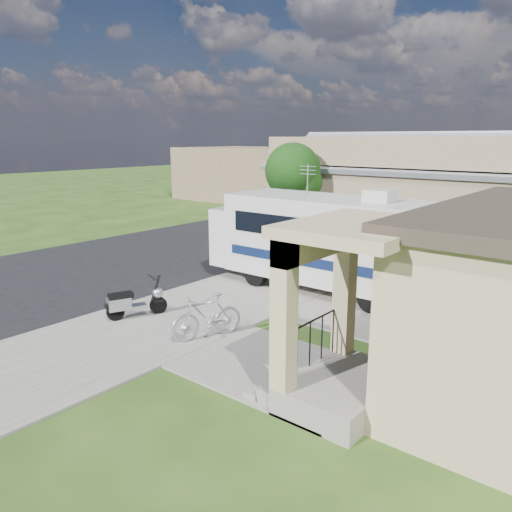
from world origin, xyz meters
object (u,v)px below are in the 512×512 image
Objects in this scene: motorhome at (325,239)px; scooter at (132,302)px; van at (353,201)px; shrub at (445,293)px; bicycle at (207,319)px; garden_hose at (317,365)px; pickup_truck at (293,215)px.

motorhome is 4.78× the size of scooter.
van is at bearing 115.07° from motorhome.
shrub is 1.53× the size of bicycle.
garden_hose is (-1.70, -2.55, -1.31)m from shrub.
bicycle is 0.32× the size of van.
pickup_truck is at bearing 137.91° from shrub.
motorhome reaches higher than pickup_truck.
van reaches higher than pickup_truck.
shrub reaches higher than garden_hose.
pickup_truck is (-6.90, 13.30, 0.27)m from bicycle.
bicycle reaches higher than garden_hose.
pickup_truck reaches higher than bicycle.
pickup_truck is 7.29m from van.
bicycle is (-0.01, -5.24, -1.14)m from motorhome.
pickup_truck is 14.80× the size of garden_hose.
scooter is 14.26m from pickup_truck.
van is at bearing 125.36° from scooter.
shrub is at bearing 143.90° from pickup_truck.
scooter is 0.27× the size of pickup_truck.
garden_hose is (10.27, -20.22, -0.73)m from van.
pickup_truck is (-6.91, 8.06, -0.87)m from motorhome.
van is (-7.37, 15.34, -0.86)m from motorhome.
van is (-7.37, 20.58, 0.28)m from bicycle.
bicycle is at bearing 28.45° from scooter.
motorhome is 19.38× the size of garden_hose.
pickup_truck is at bearing -87.15° from van.
bicycle is 0.31× the size of pickup_truck.
shrub is at bearing 54.18° from bicycle.
garden_hose is at bearing 28.91° from bicycle.
bicycle is (2.53, 0.27, 0.05)m from scooter.
scooter is at bearing -115.31° from motorhome.
pickup_truck reaches higher than scooter.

